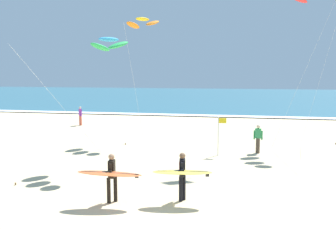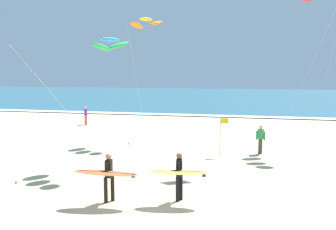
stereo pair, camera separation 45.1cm
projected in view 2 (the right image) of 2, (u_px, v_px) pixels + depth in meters
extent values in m
cube|color=#2D6075|center=(233.00, 97.00, 64.78)|extent=(160.00, 60.00, 0.08)
cube|color=white|center=(220.00, 116.00, 36.03)|extent=(160.00, 1.59, 0.01)
cylinder|color=black|center=(106.00, 190.00, 12.28)|extent=(0.13, 0.13, 0.88)
cylinder|color=black|center=(113.00, 189.00, 12.42)|extent=(0.13, 0.13, 0.88)
cube|color=black|center=(109.00, 168.00, 12.26)|extent=(0.25, 0.37, 0.60)
cube|color=red|center=(106.00, 167.00, 12.27)|extent=(0.04, 0.20, 0.32)
sphere|color=#A87A59|center=(109.00, 156.00, 12.21)|extent=(0.21, 0.21, 0.21)
cylinder|color=black|center=(107.00, 167.00, 12.02)|extent=(0.09, 0.09, 0.26)
cylinder|color=black|center=(105.00, 172.00, 11.95)|extent=(0.26, 0.12, 0.14)
cylinder|color=black|center=(110.00, 168.00, 12.50)|extent=(0.09, 0.09, 0.56)
ellipsoid|color=orange|center=(106.00, 173.00, 11.91)|extent=(2.21, 0.89, 0.18)
cube|color=#333333|center=(106.00, 172.00, 11.91)|extent=(1.87, 0.32, 0.10)
cube|color=#262628|center=(133.00, 176.00, 11.86)|extent=(0.12, 0.03, 0.14)
cylinder|color=black|center=(178.00, 189.00, 12.37)|extent=(0.13, 0.13, 0.88)
cylinder|color=black|center=(181.00, 188.00, 12.52)|extent=(0.13, 0.13, 0.88)
cube|color=black|center=(179.00, 168.00, 12.35)|extent=(0.25, 0.37, 0.60)
cube|color=red|center=(176.00, 167.00, 12.36)|extent=(0.04, 0.20, 0.32)
sphere|color=brown|center=(179.00, 156.00, 12.30)|extent=(0.21, 0.21, 0.21)
cylinder|color=black|center=(179.00, 166.00, 12.11)|extent=(0.09, 0.09, 0.26)
cylinder|color=black|center=(177.00, 171.00, 12.04)|extent=(0.26, 0.12, 0.14)
cylinder|color=black|center=(180.00, 167.00, 12.59)|extent=(0.09, 0.09, 0.56)
ellipsoid|color=#EFD14C|center=(179.00, 172.00, 12.00)|extent=(2.07, 0.84, 0.08)
cube|color=#333333|center=(179.00, 171.00, 12.00)|extent=(1.75, 0.28, 0.01)
cube|color=#262628|center=(204.00, 175.00, 11.95)|extent=(0.12, 0.03, 0.14)
cylinder|color=silver|center=(327.00, 73.00, 21.22)|extent=(2.22, 0.86, 8.62)
ellipsoid|color=orange|center=(156.00, 23.00, 22.09)|extent=(1.07, 1.23, 0.51)
ellipsoid|color=yellow|center=(146.00, 19.00, 22.56)|extent=(1.06, 1.22, 0.20)
ellipsoid|color=orange|center=(137.00, 25.00, 23.10)|extent=(1.07, 1.23, 0.51)
cylinder|color=silver|center=(137.00, 84.00, 22.38)|extent=(0.76, 1.54, 7.28)
cylinder|color=brown|center=(128.00, 144.00, 22.17)|extent=(0.06, 0.06, 0.10)
ellipsoid|color=green|center=(119.00, 45.00, 15.81)|extent=(1.14, 1.20, 0.50)
ellipsoid|color=#2D99DB|center=(110.00, 40.00, 16.40)|extent=(1.14, 1.19, 0.20)
ellipsoid|color=green|center=(101.00, 47.00, 17.06)|extent=(1.14, 1.20, 0.50)
cylinder|color=silver|center=(66.00, 110.00, 15.41)|extent=(2.75, 3.45, 5.45)
cylinder|color=brown|center=(16.00, 182.00, 14.38)|extent=(0.06, 0.06, 0.10)
cylinder|color=silver|center=(320.00, 45.00, 19.72)|extent=(4.54, 0.97, 11.74)
cylinder|color=#4C3D2D|center=(260.00, 146.00, 19.64)|extent=(0.22, 0.22, 0.84)
cube|color=#339351|center=(261.00, 134.00, 19.56)|extent=(0.35, 0.24, 0.54)
sphere|color=beige|center=(261.00, 127.00, 19.52)|extent=(0.20, 0.20, 0.20)
cylinder|color=#339351|center=(265.00, 136.00, 19.49)|extent=(0.08, 0.08, 0.50)
cylinder|color=#339351|center=(257.00, 135.00, 19.66)|extent=(0.08, 0.08, 0.50)
cylinder|color=#D8593F|center=(86.00, 120.00, 30.28)|extent=(0.22, 0.22, 0.84)
cube|color=purple|center=(86.00, 112.00, 30.20)|extent=(0.35, 0.36, 0.54)
sphere|color=beige|center=(85.00, 108.00, 30.15)|extent=(0.20, 0.20, 0.20)
cylinder|color=purple|center=(86.00, 113.00, 30.03)|extent=(0.08, 0.08, 0.50)
cylinder|color=purple|center=(85.00, 113.00, 30.39)|extent=(0.08, 0.08, 0.50)
cylinder|color=silver|center=(220.00, 136.00, 19.10)|extent=(0.05, 0.05, 2.10)
cube|color=yellow|center=(224.00, 121.00, 18.95)|extent=(0.40, 0.02, 0.28)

